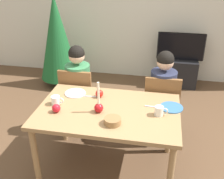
{
  "coord_description": "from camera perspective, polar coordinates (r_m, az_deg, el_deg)",
  "views": [
    {
      "loc": [
        0.47,
        -2.24,
        2.14
      ],
      "look_at": [
        0.0,
        0.2,
        0.87
      ],
      "focal_mm": 43.29,
      "sensor_mm": 36.0,
      "label": 1
    }
  ],
  "objects": [
    {
      "name": "ground_plane",
      "position": [
        3.13,
        -0.72,
        -16.03
      ],
      "size": [
        7.68,
        7.68,
        0.0
      ],
      "primitive_type": "plane",
      "color": "brown"
    },
    {
      "name": "back_wall",
      "position": [
        4.93,
        5.51,
        17.17
      ],
      "size": [
        6.4,
        0.1,
        2.6
      ],
      "primitive_type": "cube",
      "color": "beige",
      "rests_on": "ground"
    },
    {
      "name": "dining_table",
      "position": [
        2.72,
        -0.8,
        -5.71
      ],
      "size": [
        1.4,
        0.9,
        0.75
      ],
      "color": "#99754C",
      "rests_on": "ground"
    },
    {
      "name": "chair_left",
      "position": [
        3.42,
        -7.12,
        -1.56
      ],
      "size": [
        0.4,
        0.4,
        0.9
      ],
      "color": "brown",
      "rests_on": "ground"
    },
    {
      "name": "chair_right",
      "position": [
        3.28,
        10.35,
        -3.17
      ],
      "size": [
        0.4,
        0.4,
        0.9
      ],
      "color": "brown",
      "rests_on": "ground"
    },
    {
      "name": "person_left_child",
      "position": [
        3.42,
        -7.01,
        -0.45
      ],
      "size": [
        0.3,
        0.3,
        1.17
      ],
      "color": "#33384C",
      "rests_on": "ground"
    },
    {
      "name": "person_right_child",
      "position": [
        3.28,
        10.45,
        -2.02
      ],
      "size": [
        0.3,
        0.3,
        1.17
      ],
      "color": "#33384C",
      "rests_on": "ground"
    },
    {
      "name": "tv_stand",
      "position": [
        4.93,
        13.71,
        3.62
      ],
      "size": [
        0.64,
        0.4,
        0.48
      ],
      "primitive_type": "cube",
      "color": "black",
      "rests_on": "ground"
    },
    {
      "name": "tv",
      "position": [
        4.77,
        14.32,
        8.8
      ],
      "size": [
        0.79,
        0.05,
        0.46
      ],
      "color": "black",
      "rests_on": "tv_stand"
    },
    {
      "name": "christmas_tree",
      "position": [
        4.7,
        -11.54,
        10.68
      ],
      "size": [
        0.66,
        0.66,
        1.65
      ],
      "color": "brown",
      "rests_on": "ground"
    },
    {
      "name": "candle_centerpiece",
      "position": [
        2.6,
        -2.83,
        -3.51
      ],
      "size": [
        0.09,
        0.09,
        0.32
      ],
      "color": "red",
      "rests_on": "dining_table"
    },
    {
      "name": "plate_left",
      "position": [
        2.99,
        -7.77,
        -0.77
      ],
      "size": [
        0.23,
        0.23,
        0.01
      ],
      "primitive_type": "cylinder",
      "color": "silver",
      "rests_on": "dining_table"
    },
    {
      "name": "plate_right",
      "position": [
        2.76,
        12.45,
        -3.71
      ],
      "size": [
        0.23,
        0.23,
        0.01
      ],
      "primitive_type": "cylinder",
      "color": "teal",
      "rests_on": "dining_table"
    },
    {
      "name": "mug_left",
      "position": [
        2.8,
        -11.71,
        -2.21
      ],
      "size": [
        0.13,
        0.09,
        0.09
      ],
      "color": "white",
      "rests_on": "dining_table"
    },
    {
      "name": "mug_right",
      "position": [
        2.6,
        9.97,
        -4.48
      ],
      "size": [
        0.13,
        0.08,
        0.09
      ],
      "color": "silver",
      "rests_on": "dining_table"
    },
    {
      "name": "fork_left",
      "position": [
        2.91,
        -4.93,
        -1.45
      ],
      "size": [
        0.18,
        0.03,
        0.01
      ],
      "primitive_type": "cube",
      "rotation": [
        0.0,
        0.0,
        0.09
      ],
      "color": "silver",
      "rests_on": "dining_table"
    },
    {
      "name": "fork_right",
      "position": [
        2.74,
        8.81,
        -3.63
      ],
      "size": [
        0.18,
        0.02,
        0.01
      ],
      "primitive_type": "cube",
      "rotation": [
        0.0,
        0.0,
        -0.05
      ],
      "color": "silver",
      "rests_on": "dining_table"
    },
    {
      "name": "bowl_walnuts",
      "position": [
        2.45,
        0.12,
        -6.67
      ],
      "size": [
        0.16,
        0.16,
        0.06
      ],
      "primitive_type": "cylinder",
      "color": "olive",
      "rests_on": "dining_table"
    },
    {
      "name": "apple_near_candle",
      "position": [
        2.67,
        -11.7,
        -3.89
      ],
      "size": [
        0.08,
        0.08,
        0.08
      ],
      "primitive_type": "sphere",
      "color": "red",
      "rests_on": "dining_table"
    },
    {
      "name": "apple_by_left_plate",
      "position": [
        2.88,
        -2.69,
        -0.85
      ],
      "size": [
        0.08,
        0.08,
        0.08
      ],
      "primitive_type": "sphere",
      "color": "red",
      "rests_on": "dining_table"
    }
  ]
}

